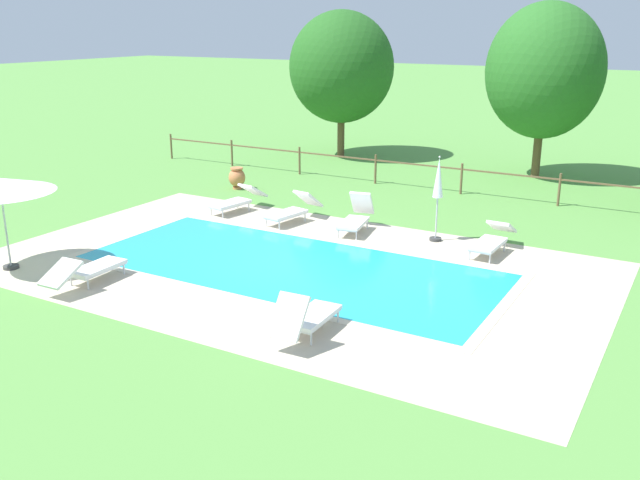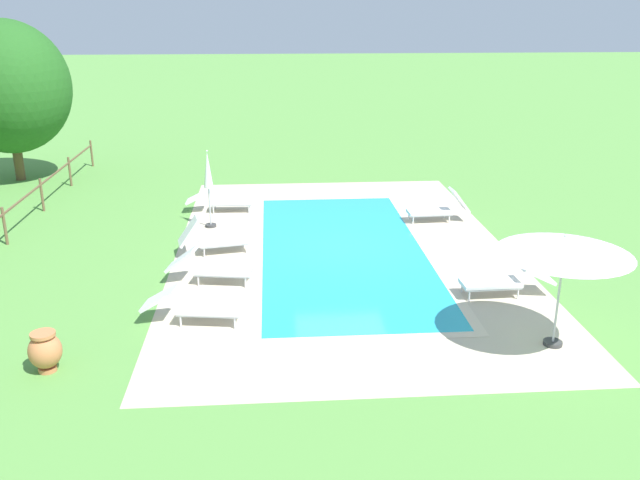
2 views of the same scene
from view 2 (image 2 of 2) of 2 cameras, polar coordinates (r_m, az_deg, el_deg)
name	(u,v)px [view 2 (image 2 of 2)]	position (r m, az deg, el deg)	size (l,w,h in m)	color
ground_plane	(342,250)	(17.99, 1.89, -0.83)	(160.00, 160.00, 0.00)	#599342
pool_deck_paving	(342,250)	(17.99, 1.89, -0.82)	(14.47, 8.73, 0.01)	beige
swimming_pool_water	(342,250)	(17.99, 1.89, -0.81)	(9.96, 4.22, 0.01)	#23A8C1
pool_coping_rim	(342,249)	(17.99, 1.89, -0.80)	(10.44, 4.70, 0.01)	beige
sun_lounger_north_near_steps	(212,267)	(15.96, -9.11, -2.28)	(0.93, 2.07, 0.85)	white
sun_lounger_north_mid	(504,281)	(15.61, 15.19, -3.31)	(0.68, 2.09, 0.71)	white
sun_lounger_north_far	(214,238)	(17.84, -8.93, 0.13)	(0.94, 1.90, 1.02)	white
sun_lounger_north_end	(222,200)	(21.51, -8.26, 3.31)	(0.68, 2.09, 0.73)	white
sun_lounger_south_near_corner	(196,306)	(14.04, -10.43, -5.47)	(0.90, 2.11, 0.78)	white
sun_lounger_south_mid	(438,208)	(20.60, 9.91, 2.63)	(0.68, 1.87, 1.00)	white
patio_umbrella_open_foreground	(565,246)	(13.05, 19.92, -0.47)	(2.46, 2.46, 2.23)	#383838
patio_umbrella_closed_row_west	(208,176)	(19.71, -9.40, 5.33)	(0.32, 0.32, 2.28)	#383838
terracotta_urn_near_fence	(45,351)	(12.96, -22.14, -8.62)	(0.58, 0.58, 0.75)	#C67547
tree_centre	(8,87)	(27.18, -24.81, 11.60)	(4.39, 4.39, 5.77)	brown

